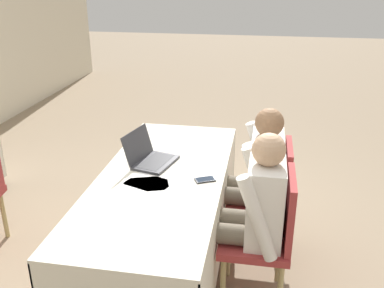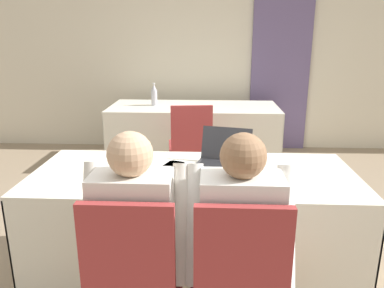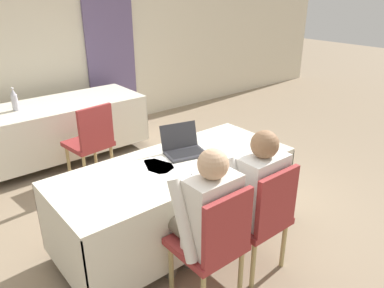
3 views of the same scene
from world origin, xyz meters
TOP-DOWN VIEW (x-y plane):
  - ground_plane at (0.00, 0.00)m, footprint 24.00×24.00m
  - wall_back at (0.00, 3.04)m, footprint 12.00×0.06m
  - curtain_panel at (1.04, 2.98)m, footprint 0.78×0.04m
  - conference_table_near at (0.00, 0.00)m, footprint 2.04×0.86m
  - conference_table_far at (-0.10, 2.28)m, footprint 2.04×0.86m
  - laptop at (0.19, 0.13)m, footprint 0.40×0.37m
  - cell_phone at (-0.02, -0.31)m, footprint 0.13×0.15m
  - paper_beside_laptop at (-0.14, 0.07)m, footprint 0.29×0.35m
  - paper_centre_table at (-0.12, 0.06)m, footprint 0.30×0.35m
  - paper_left_edge at (0.13, -0.19)m, footprint 0.29×0.34m
  - water_bottle at (-0.59, 2.31)m, footprint 0.07×0.07m
  - chair_near_left at (-0.24, -0.74)m, footprint 0.44×0.44m
  - chair_near_right at (0.24, -0.74)m, footprint 0.44×0.44m
  - chair_far_spare at (-0.09, 1.43)m, footprint 0.49×0.49m
  - person_checkered_shirt at (-0.24, -0.63)m, footprint 0.50×0.52m
  - person_white_shirt at (0.24, -0.63)m, footprint 0.50×0.52m

SIDE VIEW (x-z plane):
  - ground_plane at x=0.00m, z-range 0.00..0.00m
  - chair_near_left at x=-0.24m, z-range 0.05..0.96m
  - chair_near_right at x=0.24m, z-range 0.05..0.96m
  - chair_far_spare at x=-0.09m, z-range 0.05..0.96m
  - conference_table_near at x=0.00m, z-range 0.20..0.92m
  - conference_table_far at x=-0.10m, z-range 0.20..0.92m
  - person_checkered_shirt at x=-0.24m, z-range 0.08..1.25m
  - person_white_shirt at x=0.24m, z-range 0.08..1.25m
  - paper_beside_laptop at x=-0.14m, z-range 0.72..0.73m
  - paper_centre_table at x=-0.12m, z-range 0.72..0.73m
  - paper_left_edge at x=0.13m, z-range 0.72..0.73m
  - cell_phone at x=-0.02m, z-range 0.72..0.74m
  - laptop at x=0.19m, z-range 0.65..0.89m
  - water_bottle at x=-0.59m, z-range 0.71..0.98m
  - curtain_panel at x=1.04m, z-range 0.00..2.65m
  - wall_back at x=0.00m, z-range 0.00..2.70m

